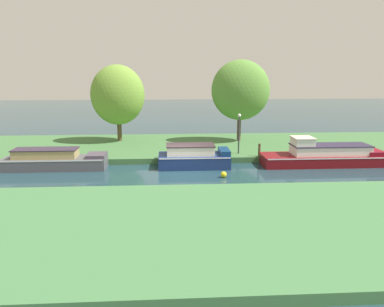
{
  "coord_description": "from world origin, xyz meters",
  "views": [
    {
      "loc": [
        -0.62,
        -22.72,
        6.22
      ],
      "look_at": [
        0.83,
        1.2,
        0.9
      ],
      "focal_mm": 35.09,
      "sensor_mm": 36.0,
      "label": 1
    }
  ],
  "objects_px": {
    "mooring_post_far": "(196,153)",
    "channel_buoy": "(224,175)",
    "lamp_post": "(239,129)",
    "slate_narrowboat": "(54,160)",
    "mooring_post_near": "(259,150)",
    "navy_barge": "(194,157)",
    "maroon_cruiser": "(324,156)",
    "willow_tree_left": "(118,95)",
    "willow_tree_centre": "(241,90)"
  },
  "relations": [
    {
      "from": "mooring_post_far",
      "to": "channel_buoy",
      "type": "distance_m",
      "value": 4.02
    },
    {
      "from": "lamp_post",
      "to": "mooring_post_far",
      "type": "bearing_deg",
      "value": -162.85
    },
    {
      "from": "lamp_post",
      "to": "mooring_post_far",
      "type": "relative_size",
      "value": 5.56
    },
    {
      "from": "slate_narrowboat",
      "to": "mooring_post_near",
      "type": "distance_m",
      "value": 13.66
    },
    {
      "from": "navy_barge",
      "to": "slate_narrowboat",
      "type": "height_order",
      "value": "navy_barge"
    },
    {
      "from": "maroon_cruiser",
      "to": "willow_tree_left",
      "type": "relative_size",
      "value": 1.27
    },
    {
      "from": "maroon_cruiser",
      "to": "willow_tree_left",
      "type": "distance_m",
      "value": 16.71
    },
    {
      "from": "slate_narrowboat",
      "to": "mooring_post_far",
      "type": "height_order",
      "value": "slate_narrowboat"
    },
    {
      "from": "mooring_post_near",
      "to": "channel_buoy",
      "type": "relative_size",
      "value": 2.44
    },
    {
      "from": "slate_narrowboat",
      "to": "mooring_post_far",
      "type": "distance_m",
      "value": 9.27
    },
    {
      "from": "slate_narrowboat",
      "to": "lamp_post",
      "type": "bearing_deg",
      "value": 9.53
    },
    {
      "from": "willow_tree_centre",
      "to": "channel_buoy",
      "type": "relative_size",
      "value": 18.36
    },
    {
      "from": "slate_narrowboat",
      "to": "mooring_post_near",
      "type": "height_order",
      "value": "slate_narrowboat"
    },
    {
      "from": "slate_narrowboat",
      "to": "channel_buoy",
      "type": "relative_size",
      "value": 17.77
    },
    {
      "from": "maroon_cruiser",
      "to": "channel_buoy",
      "type": "relative_size",
      "value": 22.0
    },
    {
      "from": "slate_narrowboat",
      "to": "maroon_cruiser",
      "type": "bearing_deg",
      "value": -0.0
    },
    {
      "from": "navy_barge",
      "to": "mooring_post_near",
      "type": "height_order",
      "value": "navy_barge"
    },
    {
      "from": "channel_buoy",
      "to": "willow_tree_centre",
      "type": "bearing_deg",
      "value": 74.2
    },
    {
      "from": "mooring_post_far",
      "to": "slate_narrowboat",
      "type": "bearing_deg",
      "value": -173.17
    },
    {
      "from": "willow_tree_left",
      "to": "slate_narrowboat",
      "type": "bearing_deg",
      "value": -113.52
    },
    {
      "from": "slate_narrowboat",
      "to": "willow_tree_left",
      "type": "height_order",
      "value": "willow_tree_left"
    },
    {
      "from": "willow_tree_left",
      "to": "mooring_post_near",
      "type": "xyz_separation_m",
      "value": [
        10.4,
        -6.3,
        -3.4
      ]
    },
    {
      "from": "willow_tree_left",
      "to": "mooring_post_far",
      "type": "xyz_separation_m",
      "value": [
        5.98,
        -6.3,
        -3.59
      ]
    },
    {
      "from": "navy_barge",
      "to": "willow_tree_centre",
      "type": "distance_m",
      "value": 9.01
    },
    {
      "from": "slate_narrowboat",
      "to": "mooring_post_far",
      "type": "xyz_separation_m",
      "value": [
        9.2,
        1.1,
        0.08
      ]
    },
    {
      "from": "willow_tree_left",
      "to": "mooring_post_near",
      "type": "bearing_deg",
      "value": -31.2
    },
    {
      "from": "maroon_cruiser",
      "to": "navy_barge",
      "type": "bearing_deg",
      "value": 180.0
    },
    {
      "from": "willow_tree_centre",
      "to": "channel_buoy",
      "type": "height_order",
      "value": "willow_tree_centre"
    },
    {
      "from": "willow_tree_centre",
      "to": "lamp_post",
      "type": "distance_m",
      "value": 5.45
    },
    {
      "from": "willow_tree_centre",
      "to": "mooring_post_near",
      "type": "distance_m",
      "value": 6.89
    },
    {
      "from": "lamp_post",
      "to": "slate_narrowboat",
      "type": "bearing_deg",
      "value": -170.47
    },
    {
      "from": "navy_barge",
      "to": "mooring_post_far",
      "type": "bearing_deg",
      "value": 79.71
    },
    {
      "from": "willow_tree_centre",
      "to": "mooring_post_near",
      "type": "height_order",
      "value": "willow_tree_centre"
    },
    {
      "from": "navy_barge",
      "to": "willow_tree_left",
      "type": "relative_size",
      "value": 0.73
    },
    {
      "from": "maroon_cruiser",
      "to": "willow_tree_centre",
      "type": "bearing_deg",
      "value": 123.14
    },
    {
      "from": "navy_barge",
      "to": "slate_narrowboat",
      "type": "xyz_separation_m",
      "value": [
        -9.0,
        0.0,
        -0.08
      ]
    },
    {
      "from": "navy_barge",
      "to": "willow_tree_left",
      "type": "bearing_deg",
      "value": 128.0
    },
    {
      "from": "willow_tree_left",
      "to": "channel_buoy",
      "type": "bearing_deg",
      "value": -53.67
    },
    {
      "from": "slate_narrowboat",
      "to": "navy_barge",
      "type": "bearing_deg",
      "value": 0.0
    },
    {
      "from": "slate_narrowboat",
      "to": "willow_tree_left",
      "type": "distance_m",
      "value": 8.86
    },
    {
      "from": "mooring_post_far",
      "to": "channel_buoy",
      "type": "bearing_deg",
      "value": -69.49
    },
    {
      "from": "maroon_cruiser",
      "to": "mooring_post_near",
      "type": "relative_size",
      "value": 9.03
    },
    {
      "from": "channel_buoy",
      "to": "maroon_cruiser",
      "type": "bearing_deg",
      "value": 20.24
    },
    {
      "from": "willow_tree_left",
      "to": "maroon_cruiser",
      "type": "bearing_deg",
      "value": -26.97
    },
    {
      "from": "navy_barge",
      "to": "willow_tree_centre",
      "type": "height_order",
      "value": "willow_tree_centre"
    },
    {
      "from": "lamp_post",
      "to": "channel_buoy",
      "type": "relative_size",
      "value": 7.83
    },
    {
      "from": "navy_barge",
      "to": "mooring_post_near",
      "type": "distance_m",
      "value": 4.75
    },
    {
      "from": "willow_tree_left",
      "to": "mooring_post_near",
      "type": "height_order",
      "value": "willow_tree_left"
    },
    {
      "from": "willow_tree_left",
      "to": "willow_tree_centre",
      "type": "distance_m",
      "value": 10.09
    },
    {
      "from": "maroon_cruiser",
      "to": "mooring_post_far",
      "type": "height_order",
      "value": "maroon_cruiser"
    }
  ]
}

